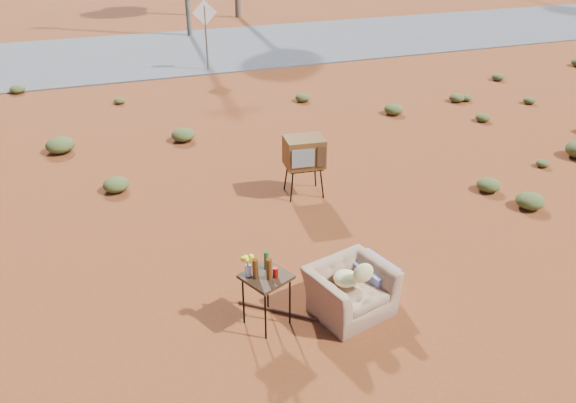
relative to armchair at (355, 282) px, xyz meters
name	(u,v)px	position (x,y,z in m)	size (l,w,h in m)	color
ground	(298,298)	(-0.62, 0.45, -0.41)	(140.00, 140.00, 0.00)	maroon
highway	(149,53)	(-0.62, 15.45, -0.39)	(140.00, 7.00, 0.04)	#565659
armchair	(355,282)	(0.00, 0.00, 0.00)	(1.28, 1.02, 0.88)	#926D50
tv_unit	(304,153)	(0.59, 3.31, 0.41)	(0.74, 0.62, 1.10)	black
side_table	(262,274)	(-1.22, 0.11, 0.36)	(0.68, 0.68, 1.04)	#322112
rusty_bar	(295,315)	(-0.79, 0.10, -0.39)	(0.04, 0.04, 1.59)	#4B2214
road_sign	(205,23)	(0.88, 12.45, 1.09)	(0.78, 0.06, 2.19)	brown
scrub_patch	(178,170)	(-1.45, 4.86, -0.27)	(17.49, 8.07, 0.33)	#4E5927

